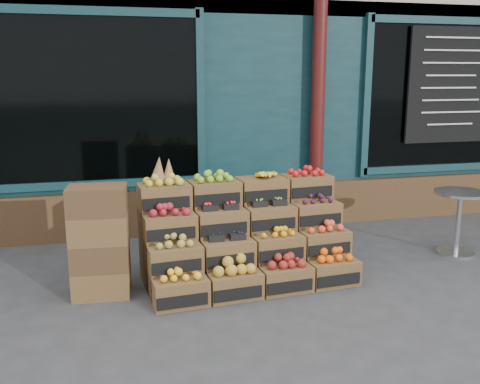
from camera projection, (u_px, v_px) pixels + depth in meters
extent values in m
plane|color=#38383A|center=(278.00, 291.00, 5.18)|extent=(60.00, 60.00, 0.00)
cube|color=#103036|center=(190.00, 54.00, 9.58)|extent=(12.00, 6.00, 4.80)
cube|color=#103036|center=(226.00, 118.00, 6.99)|extent=(12.00, 0.12, 3.00)
cube|color=#4D341E|center=(228.00, 208.00, 7.18)|extent=(12.00, 0.18, 0.60)
cube|color=black|center=(99.00, 100.00, 6.48)|extent=(2.40, 0.06, 2.00)
cube|color=black|center=(445.00, 96.00, 7.63)|extent=(2.40, 0.06, 2.00)
cylinder|color=#461110|center=(318.00, 110.00, 7.06)|extent=(0.18, 0.18, 3.20)
cube|color=black|center=(450.00, 85.00, 7.52)|extent=(1.30, 0.04, 1.60)
cube|color=brown|center=(180.00, 291.00, 4.88)|extent=(0.52, 0.38, 0.25)
cube|color=black|center=(184.00, 302.00, 4.72)|extent=(0.46, 0.05, 0.11)
cube|color=yellow|center=(179.00, 274.00, 4.85)|extent=(0.42, 0.29, 0.08)
cube|color=brown|center=(234.00, 284.00, 5.04)|extent=(0.52, 0.38, 0.25)
cube|color=black|center=(240.00, 294.00, 4.88)|extent=(0.46, 0.05, 0.11)
cube|color=#B58A2B|center=(234.00, 266.00, 5.00)|extent=(0.42, 0.29, 0.12)
cube|color=brown|center=(284.00, 277.00, 5.21)|extent=(0.52, 0.38, 0.25)
cube|color=black|center=(292.00, 287.00, 5.04)|extent=(0.46, 0.05, 0.11)
cube|color=maroon|center=(284.00, 261.00, 5.17)|extent=(0.42, 0.29, 0.09)
cube|color=brown|center=(331.00, 271.00, 5.37)|extent=(0.52, 0.38, 0.25)
cube|color=black|center=(340.00, 280.00, 5.20)|extent=(0.46, 0.05, 0.11)
cube|color=#F7560C|center=(332.00, 255.00, 5.33)|extent=(0.42, 0.29, 0.09)
cube|color=brown|center=(174.00, 258.00, 5.02)|extent=(0.52, 0.38, 0.25)
cube|color=black|center=(179.00, 267.00, 4.86)|extent=(0.46, 0.05, 0.11)
cube|color=olive|center=(174.00, 241.00, 4.99)|extent=(0.42, 0.29, 0.08)
cube|color=brown|center=(227.00, 252.00, 5.18)|extent=(0.52, 0.38, 0.25)
cube|color=black|center=(233.00, 261.00, 5.02)|extent=(0.46, 0.05, 0.11)
cube|color=#1D1843|center=(227.00, 238.00, 5.15)|extent=(0.42, 0.29, 0.03)
cube|color=brown|center=(276.00, 247.00, 5.35)|extent=(0.52, 0.38, 0.25)
cube|color=black|center=(283.00, 255.00, 5.18)|extent=(0.46, 0.05, 0.11)
cube|color=orange|center=(276.00, 231.00, 5.31)|extent=(0.42, 0.29, 0.07)
cube|color=brown|center=(323.00, 242.00, 5.51)|extent=(0.52, 0.38, 0.25)
cube|color=black|center=(331.00, 249.00, 5.34)|extent=(0.46, 0.05, 0.11)
cube|color=#EC4429|center=(323.00, 226.00, 5.47)|extent=(0.42, 0.29, 0.08)
cube|color=brown|center=(169.00, 226.00, 5.16)|extent=(0.52, 0.38, 0.25)
cube|color=black|center=(173.00, 234.00, 5.00)|extent=(0.46, 0.05, 0.11)
cube|color=maroon|center=(169.00, 210.00, 5.13)|extent=(0.42, 0.29, 0.08)
cube|color=brown|center=(220.00, 222.00, 5.33)|extent=(0.52, 0.38, 0.25)
cube|color=black|center=(226.00, 229.00, 5.16)|extent=(0.46, 0.05, 0.11)
cube|color=red|center=(220.00, 208.00, 5.29)|extent=(0.42, 0.29, 0.03)
cube|color=brown|center=(269.00, 217.00, 5.49)|extent=(0.52, 0.38, 0.25)
cube|color=black|center=(275.00, 224.00, 5.32)|extent=(0.46, 0.05, 0.11)
cube|color=#7FB039|center=(269.00, 204.00, 5.46)|extent=(0.42, 0.29, 0.03)
cube|color=brown|center=(314.00, 213.00, 5.65)|extent=(0.52, 0.38, 0.25)
cube|color=black|center=(322.00, 220.00, 5.48)|extent=(0.46, 0.05, 0.11)
cube|color=#36102B|center=(315.00, 199.00, 5.61)|extent=(0.42, 0.29, 0.06)
cube|color=brown|center=(164.00, 197.00, 5.30)|extent=(0.52, 0.38, 0.25)
cube|color=black|center=(168.00, 203.00, 5.14)|extent=(0.46, 0.05, 0.11)
cube|color=gold|center=(164.00, 180.00, 5.27)|extent=(0.42, 0.29, 0.08)
cube|color=brown|center=(214.00, 193.00, 5.47)|extent=(0.52, 0.38, 0.25)
cube|color=black|center=(219.00, 199.00, 5.30)|extent=(0.46, 0.05, 0.11)
cube|color=#7DB82A|center=(214.00, 177.00, 5.43)|extent=(0.42, 0.29, 0.08)
cube|color=brown|center=(262.00, 190.00, 5.63)|extent=(0.52, 0.38, 0.25)
cube|color=black|center=(268.00, 196.00, 5.46)|extent=(0.46, 0.05, 0.11)
cube|color=yellow|center=(262.00, 174.00, 5.59)|extent=(0.42, 0.29, 0.08)
cube|color=brown|center=(306.00, 186.00, 5.79)|extent=(0.52, 0.38, 0.25)
cube|color=black|center=(314.00, 192.00, 5.62)|extent=(0.46, 0.05, 0.11)
cube|color=red|center=(307.00, 172.00, 5.75)|extent=(0.42, 0.29, 0.07)
cube|color=#4D341E|center=(252.00, 273.00, 5.32)|extent=(2.07, 0.50, 0.25)
cube|color=#4D341E|center=(245.00, 255.00, 5.49)|extent=(2.07, 0.50, 0.50)
cube|color=#4D341E|center=(238.00, 237.00, 5.66)|extent=(2.07, 0.50, 0.75)
cone|color=olive|center=(158.00, 170.00, 5.23)|extent=(0.17, 0.17, 0.29)
cone|color=olive|center=(169.00, 171.00, 5.30)|extent=(0.15, 0.15, 0.25)
cube|color=brown|center=(102.00, 282.00, 5.08)|extent=(0.56, 0.41, 0.27)
cube|color=#4D341E|center=(100.00, 255.00, 5.02)|extent=(0.56, 0.41, 0.27)
cube|color=brown|center=(99.00, 228.00, 4.96)|extent=(0.56, 0.41, 0.27)
cube|color=#4D341E|center=(97.00, 200.00, 4.91)|extent=(0.56, 0.41, 0.27)
cylinder|color=#B2B5B9|center=(455.00, 252.00, 6.26)|extent=(0.44, 0.44, 0.03)
cylinder|color=#B2B5B9|center=(458.00, 224.00, 6.19)|extent=(0.06, 0.06, 0.71)
cylinder|color=#B2B5B9|center=(461.00, 193.00, 6.11)|extent=(0.60, 0.60, 0.03)
imported|color=#1E6924|center=(108.00, 159.00, 7.38)|extent=(0.79, 0.68, 1.82)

